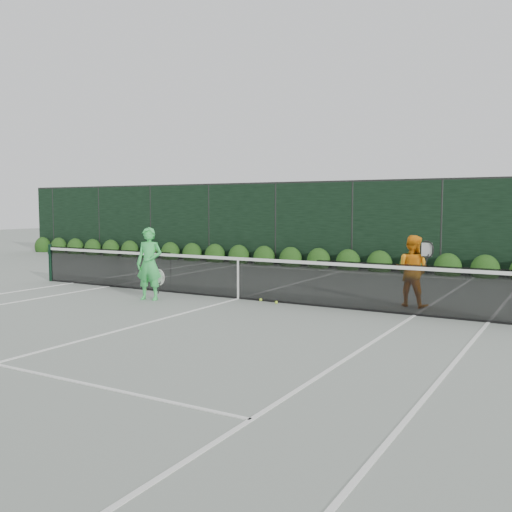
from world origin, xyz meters
The scene contains 8 objects.
ground centered at (0.00, 0.00, 0.00)m, with size 80.00×80.00×0.00m, color gray.
tennis_net centered at (-0.02, 0.00, 0.53)m, with size 12.90×0.10×1.07m.
player_woman centered at (-1.72, -1.13, 0.84)m, with size 0.70×0.56×1.68m.
player_man centered at (3.78, 1.03, 0.77)m, with size 0.91×0.68×1.55m.
court_lines centered at (0.00, 0.00, 0.01)m, with size 11.03×23.83×0.01m.
windscreen_fence centered at (0.00, -2.71, 1.51)m, with size 32.00×21.07×3.06m.
hedge_row centered at (0.00, 7.15, 0.23)m, with size 31.66×0.65×0.94m.
tennis_balls centered at (-0.33, -0.11, 0.03)m, with size 3.88×0.22×0.07m.
Camera 1 is at (6.97, -11.23, 2.17)m, focal length 40.00 mm.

